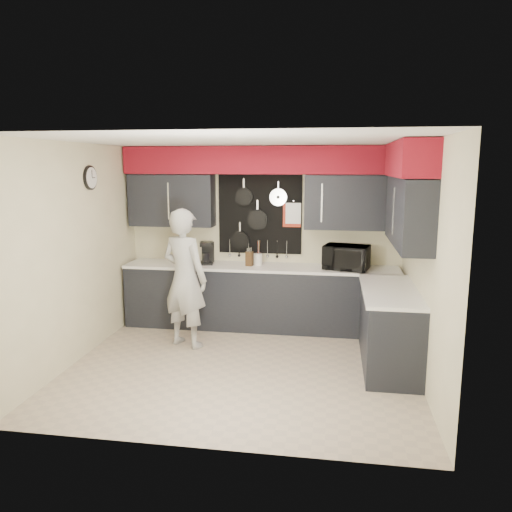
% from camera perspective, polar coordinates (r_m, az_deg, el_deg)
% --- Properties ---
extents(ground, '(4.00, 4.00, 0.00)m').
position_cam_1_polar(ground, '(6.02, -1.59, -12.49)').
color(ground, tan).
rests_on(ground, ground).
extents(back_wall_assembly, '(4.00, 0.36, 2.60)m').
position_cam_1_polar(back_wall_assembly, '(7.13, 0.77, 7.75)').
color(back_wall_assembly, beige).
rests_on(back_wall_assembly, ground).
extents(right_wall_assembly, '(0.36, 3.50, 2.60)m').
position_cam_1_polar(right_wall_assembly, '(5.78, 17.27, 5.99)').
color(right_wall_assembly, beige).
rests_on(right_wall_assembly, ground).
extents(left_wall_assembly, '(0.05, 3.50, 2.60)m').
position_cam_1_polar(left_wall_assembly, '(6.32, -19.69, 0.63)').
color(left_wall_assembly, beige).
rests_on(left_wall_assembly, ground).
extents(base_cabinets, '(3.95, 2.20, 0.92)m').
position_cam_1_polar(base_cabinets, '(6.86, 4.17, -5.54)').
color(base_cabinets, black).
rests_on(base_cabinets, ground).
extents(microwave, '(0.68, 0.53, 0.33)m').
position_cam_1_polar(microwave, '(6.96, 10.28, -0.15)').
color(microwave, black).
rests_on(microwave, base_cabinets).
extents(knife_block, '(0.11, 0.11, 0.20)m').
position_cam_1_polar(knife_block, '(7.09, -0.76, -0.31)').
color(knife_block, '#362211').
rests_on(knife_block, base_cabinets).
extents(utensil_crock, '(0.13, 0.13, 0.16)m').
position_cam_1_polar(utensil_crock, '(7.17, 0.24, -0.36)').
color(utensil_crock, white).
rests_on(utensil_crock, base_cabinets).
extents(coffee_maker, '(0.21, 0.25, 0.33)m').
position_cam_1_polar(coffee_maker, '(7.25, -5.61, 0.42)').
color(coffee_maker, black).
rests_on(coffee_maker, base_cabinets).
extents(person, '(0.77, 0.65, 1.80)m').
position_cam_1_polar(person, '(6.47, -8.15, -2.55)').
color(person, '#B7B7B4').
rests_on(person, ground).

